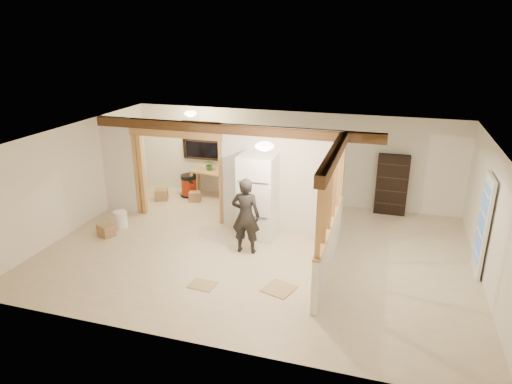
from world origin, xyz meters
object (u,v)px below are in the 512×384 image
(woman, at_px, (246,216))
(bookshelf, at_px, (392,185))
(refrigerator, at_px, (258,196))
(work_table, at_px, (213,184))
(shop_vac, at_px, (189,185))

(woman, height_order, bookshelf, woman)
(bookshelf, bearing_deg, refrigerator, -141.54)
(work_table, xyz_separation_m, shop_vac, (-0.68, -0.17, -0.06))
(woman, relative_size, bookshelf, 1.06)
(woman, bearing_deg, refrigerator, -95.01)
(woman, relative_size, shop_vac, 2.59)
(shop_vac, height_order, bookshelf, bookshelf)
(woman, bearing_deg, shop_vac, -50.91)
(refrigerator, bearing_deg, work_table, 132.60)
(refrigerator, bearing_deg, shop_vac, 143.41)
(woman, bearing_deg, bookshelf, -136.67)
(refrigerator, xyz_separation_m, work_table, (-1.97, 2.15, -0.59))
(shop_vac, bearing_deg, work_table, 14.25)
(refrigerator, xyz_separation_m, bookshelf, (2.90, 2.30, -0.19))
(shop_vac, xyz_separation_m, bookshelf, (5.55, 0.33, 0.46))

